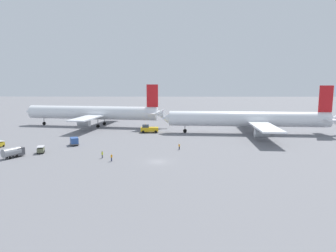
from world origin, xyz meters
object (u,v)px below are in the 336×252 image
Objects in this scene: airliner_being_pushed at (250,119)px; ground_crew_marshaller_foreground at (102,155)px; gse_container_dolly_flat at (74,141)px; gse_fuel_bowser_stubby at (13,152)px; gse_baggage_cart_near_cluster at (41,150)px; ground_crew_ramp_agent_by_cones at (111,157)px; pushback_tug at (149,129)px; airliner_at_gate_left at (94,113)px; ground_crew_wing_walker_right at (179,147)px.

airliner_being_pushed reaches higher than ground_crew_marshaller_foreground.
gse_fuel_bowser_stubby is at bearing -125.21° from gse_container_dolly_flat.
gse_baggage_cart_near_cluster reaches higher than ground_crew_marshaller_foreground.
gse_fuel_bowser_stubby reaches higher than gse_baggage_cart_near_cluster.
gse_baggage_cart_near_cluster is 0.80× the size of gse_container_dolly_flat.
ground_crew_marshaller_foreground is at bearing 134.19° from ground_crew_ramp_agent_by_cones.
ground_crew_marshaller_foreground is at bearing -102.86° from pushback_tug.
gse_fuel_bowser_stubby is at bearing -96.70° from airliner_at_gate_left.
pushback_tug is at bearing 110.34° from ground_crew_wing_walker_right.
gse_container_dolly_flat is (9.79, 13.87, -0.16)m from gse_fuel_bowser_stubby.
ground_crew_ramp_agent_by_cones is at bearing -98.10° from pushback_tug.
airliner_being_pushed reaches higher than pushback_tug.
airliner_being_pushed is at bearing 45.37° from ground_crew_wing_walker_right.
gse_container_dolly_flat reaches higher than ground_crew_wing_walker_right.
gse_fuel_bowser_stubby is 1.69× the size of gse_baggage_cart_near_cluster.
ground_crew_wing_walker_right is (29.17, -5.14, -0.36)m from gse_container_dolly_flat.
ground_crew_wing_walker_right is (33.06, -41.56, -4.51)m from airliner_at_gate_left.
airliner_being_pushed is 37.73× the size of ground_crew_wing_walker_right.
airliner_at_gate_left reaches higher than pushback_tug.
pushback_tug is at bearing 50.64° from gse_fuel_bowser_stubby.
pushback_tug is 5.94× the size of ground_crew_wing_walker_right.
pushback_tug is 5.74× the size of ground_crew_marshaller_foreground.
gse_container_dolly_flat is at bearing 170.01° from ground_crew_wing_walker_right.
pushback_tug is (23.16, -14.85, -4.02)m from airliner_at_gate_left.
pushback_tug is 28.49m from ground_crew_wing_walker_right.
gse_container_dolly_flat is 18.05m from ground_crew_marshaller_foreground.
airliner_being_pushed is at bearing 42.60° from ground_crew_ramp_agent_by_cones.
airliner_being_pushed is 6.36× the size of pushback_tug.
ground_crew_marshaller_foreground is at bearing -52.04° from gse_container_dolly_flat.
pushback_tug reaches higher than ground_crew_wing_walker_right.
gse_baggage_cart_near_cluster is at bearing -172.86° from ground_crew_wing_walker_right.
gse_fuel_bowser_stubby is (-5.90, -50.29, -3.99)m from airliner_at_gate_left.
airliner_at_gate_left reaches higher than ground_crew_ramp_agent_by_cones.
ground_crew_ramp_agent_by_cones reaches higher than ground_crew_marshaller_foreground.
airliner_at_gate_left is 53.01m from ground_crew_marshaller_foreground.
gse_fuel_bowser_stubby is 3.12× the size of ground_crew_ramp_agent_by_cones.
gse_baggage_cart_near_cluster is at bearing 44.59° from gse_fuel_bowser_stubby.
gse_fuel_bowser_stubby reaches higher than ground_crew_ramp_agent_by_cones.
pushback_tug is 39.60m from gse_baggage_cart_near_cluster.
ground_crew_wing_walker_right is 0.95× the size of ground_crew_ramp_agent_by_cones.
airliner_being_pushed reaches higher than ground_crew_wing_walker_right.
gse_baggage_cart_near_cluster is 1.85× the size of ground_crew_ramp_agent_by_cones.
airliner_being_pushed is 72.01m from gse_fuel_bowser_stubby.
ground_crew_wing_walker_right is at bearing 26.70° from ground_crew_marshaller_foreground.
gse_fuel_bowser_stubby is at bearing 172.45° from ground_crew_ramp_agent_by_cones.
gse_fuel_bowser_stubby is (-29.07, -35.44, 0.04)m from pushback_tug.
airliner_at_gate_left is 11.18× the size of gse_fuel_bowser_stubby.
ground_crew_ramp_agent_by_cones is (2.69, -2.76, 0.02)m from ground_crew_marshaller_foreground.
airliner_being_pushed is 54.71m from ground_crew_marshaller_foreground.
ground_crew_wing_walker_right is 19.42m from ground_crew_ramp_agent_by_cones.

